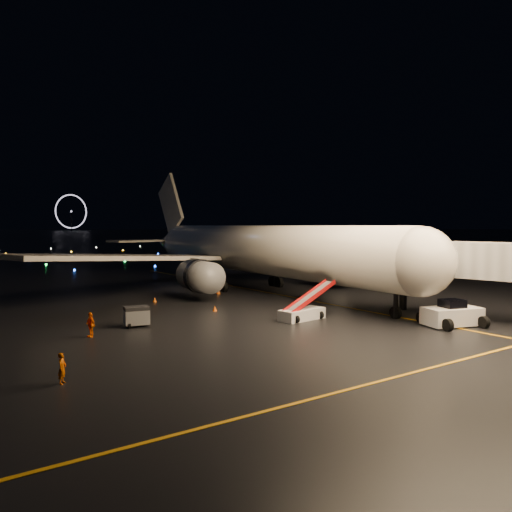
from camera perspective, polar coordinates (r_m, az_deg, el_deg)
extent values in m
cube|color=orange|center=(54.69, 4.63, -4.79)|extent=(0.25, 80.00, 0.02)
cube|color=orange|center=(25.42, 10.97, -14.64)|extent=(60.00, 0.25, 0.02)
cube|color=silver|center=(42.35, 21.49, -6.05)|extent=(4.87, 3.45, 2.10)
imported|color=#FB6200|center=(27.28, -21.29, -11.86)|extent=(0.64, 0.68, 1.56)
imported|color=#FB6200|center=(37.51, -18.39, -7.47)|extent=(0.65, 1.09, 1.75)
cone|color=#F6600D|center=(46.45, -4.74, -5.99)|extent=(0.48, 0.48, 0.48)
cone|color=#F6600D|center=(57.90, -4.32, -4.06)|extent=(0.54, 0.54, 0.55)
cone|color=#F6600D|center=(52.64, -11.51, -4.91)|extent=(0.54, 0.54, 0.50)
cube|color=gray|center=(40.34, -13.49, -6.73)|extent=(2.09, 1.65, 1.59)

